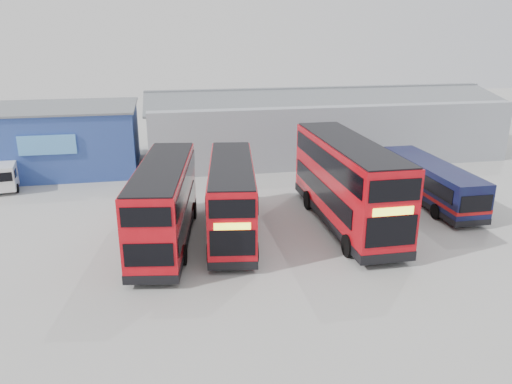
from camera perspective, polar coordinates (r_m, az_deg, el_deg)
name	(u,v)px	position (r m, az deg, el deg)	size (l,w,h in m)	color
ground_plane	(284,250)	(26.14, 3.21, -6.66)	(120.00, 120.00, 0.00)	#979792
office_block	(59,139)	(42.60, -21.63, 5.70)	(12.30, 8.32, 5.12)	navy
maintenance_shed	(318,124)	(45.89, 7.10, 7.75)	(30.50, 12.00, 5.89)	#9499A2
double_decker_left	(164,205)	(26.56, -10.44, -1.48)	(3.95, 10.49, 4.34)	red
double_decker_centre	(232,199)	(27.27, -2.78, -0.86)	(3.66, 10.04, 4.16)	red
double_decker_right	(347,184)	(28.97, 10.34, 0.89)	(3.06, 11.81, 4.98)	red
single_decker_blue	(430,183)	(34.42, 19.32, 0.96)	(2.44, 9.88, 2.67)	#0C1537
panel_van	(4,173)	(39.86, -26.82, 1.97)	(2.41, 4.70, 1.97)	white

